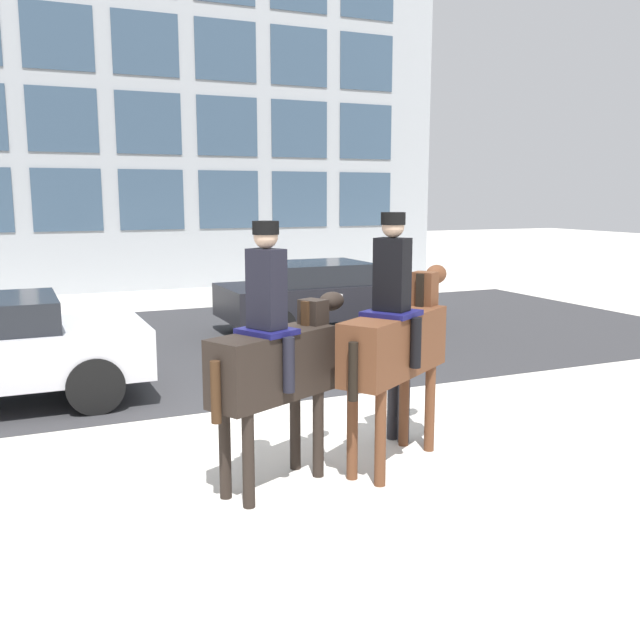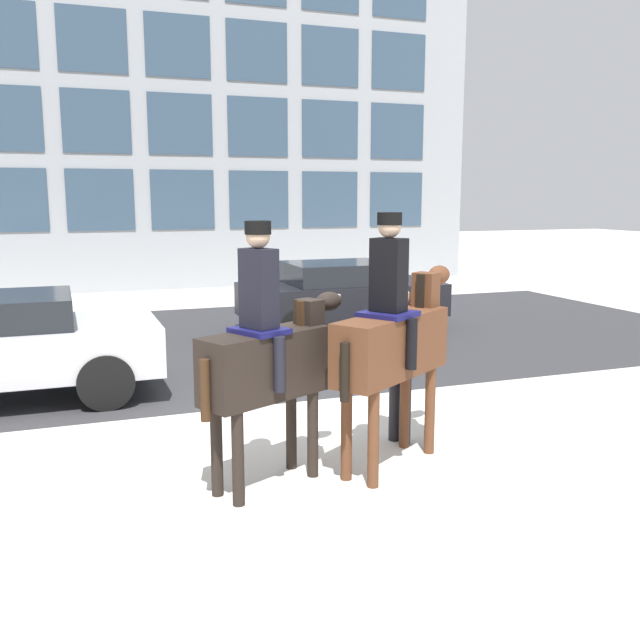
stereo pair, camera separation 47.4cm
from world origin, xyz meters
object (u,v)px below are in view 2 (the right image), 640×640
mounted_horse_companion (394,338)px  street_car_far_lane (341,295)px  pedestrian_bystander (401,353)px  street_car_near_lane (0,345)px  mounted_horse_lead (267,356)px

mounted_horse_companion → street_car_far_lane: bearing=38.9°
pedestrian_bystander → street_car_far_lane: size_ratio=0.43×
mounted_horse_companion → street_car_far_lane: (2.25, 7.04, -0.59)m
street_car_near_lane → street_car_far_lane: street_car_near_lane is taller
mounted_horse_lead → pedestrian_bystander: bearing=-5.0°
mounted_horse_lead → street_car_near_lane: bearing=97.8°
pedestrian_bystander → street_car_far_lane: (1.88, 6.47, -0.28)m
mounted_horse_lead → street_car_near_lane: mounted_horse_lead is taller
mounted_horse_lead → street_car_far_lane: bearing=37.8°
mounted_horse_lead → mounted_horse_companion: size_ratio=0.98×
pedestrian_bystander → street_car_near_lane: bearing=-58.5°
mounted_horse_lead → street_car_far_lane: size_ratio=0.63×
mounted_horse_lead → pedestrian_bystander: (1.71, 0.64, -0.24)m
street_car_far_lane → pedestrian_bystander: bearing=-106.2°
street_car_near_lane → street_car_far_lane: (6.17, 3.16, -0.03)m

